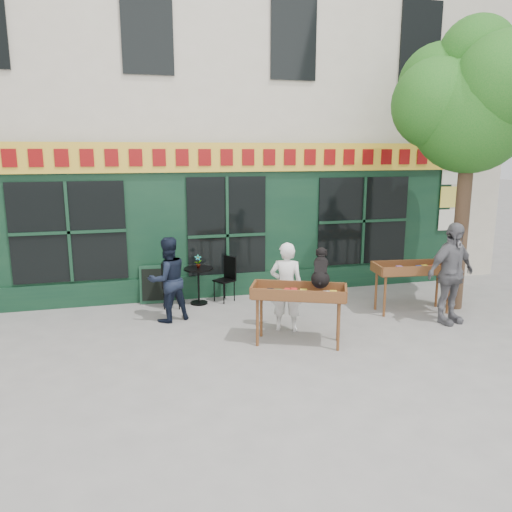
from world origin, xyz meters
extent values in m
plane|color=slate|center=(0.00, 0.00, 0.00)|extent=(80.00, 80.00, 0.00)
cube|color=beige|center=(0.00, 6.00, 5.00)|extent=(14.00, 7.00, 10.00)
cube|color=black|center=(0.00, 2.42, 1.60)|extent=(11.00, 0.16, 3.20)
cube|color=gold|center=(0.00, 2.30, 3.00)|extent=(11.00, 0.06, 0.60)
cube|color=maroon|center=(0.00, 2.26, 3.00)|extent=(9.60, 0.03, 0.34)
cube|color=black|center=(0.00, 2.32, 0.25)|extent=(11.00, 0.10, 0.50)
cube|color=black|center=(0.00, 2.32, 1.35)|extent=(1.70, 0.05, 2.50)
cube|color=black|center=(-3.20, 2.32, 1.55)|extent=(2.20, 0.05, 2.00)
cube|color=black|center=(3.20, 2.32, 1.55)|extent=(2.20, 0.05, 2.00)
cube|color=silver|center=(5.40, 2.30, 1.50)|extent=(0.42, 0.02, 0.50)
cube|color=#E5D14C|center=(5.40, 2.30, 2.05)|extent=(0.42, 0.02, 0.50)
cube|color=silver|center=(5.40, 2.30, 2.60)|extent=(0.42, 0.02, 0.50)
cylinder|color=#382619|center=(4.30, 0.30, 1.80)|extent=(0.28, 0.28, 3.60)
sphere|color=#125014|center=(4.30, 0.30, 3.80)|extent=(2.20, 2.20, 2.20)
sphere|color=#125014|center=(5.00, 0.60, 4.10)|extent=(1.80, 1.80, 1.80)
sphere|color=#125014|center=(3.70, 0.50, 4.00)|extent=(1.70, 1.70, 1.70)
sphere|color=#125014|center=(4.50, -0.30, 4.30)|extent=(1.80, 1.80, 1.80)
sphere|color=#125014|center=(4.00, 0.90, 4.40)|extent=(1.60, 1.60, 1.60)
sphere|color=#125014|center=(4.40, 0.40, 4.90)|extent=(1.40, 1.40, 1.40)
cylinder|color=brown|center=(-0.12, -0.65, 0.40)|extent=(0.05, 0.05, 0.80)
cylinder|color=brown|center=(1.07, -1.17, 0.40)|extent=(0.05, 0.05, 0.80)
cylinder|color=brown|center=(0.06, -0.25, 0.40)|extent=(0.05, 0.05, 0.80)
cylinder|color=brown|center=(1.25, -0.77, 0.40)|extent=(0.05, 0.05, 0.80)
cube|color=brown|center=(0.56, -0.71, 0.82)|extent=(1.61, 1.13, 0.05)
cube|color=brown|center=(0.45, -0.97, 0.90)|extent=(1.39, 0.64, 0.18)
cube|color=brown|center=(0.68, -0.44, 0.90)|extent=(1.39, 0.64, 0.18)
cube|color=brown|center=(0.56, -0.71, 0.88)|extent=(1.35, 0.89, 0.06)
imported|color=white|center=(0.56, -0.06, 0.79)|extent=(0.68, 0.58, 1.59)
cylinder|color=brown|center=(2.62, 0.16, 0.40)|extent=(0.05, 0.05, 0.80)
cylinder|color=brown|center=(3.91, 0.01, 0.40)|extent=(0.05, 0.05, 0.80)
cylinder|color=brown|center=(2.67, 0.59, 0.40)|extent=(0.05, 0.05, 0.80)
cylinder|color=brown|center=(3.96, 0.45, 0.40)|extent=(0.05, 0.05, 0.80)
cube|color=brown|center=(3.29, 0.30, 0.82)|extent=(1.56, 0.75, 0.05)
cube|color=brown|center=(3.26, 0.01, 0.90)|extent=(1.49, 0.21, 0.18)
cube|color=brown|center=(3.33, 0.59, 0.90)|extent=(1.49, 0.21, 0.18)
cube|color=brown|center=(3.29, 0.30, 0.88)|extent=(1.34, 0.54, 0.06)
imported|color=#5E5E64|center=(3.59, -0.45, 0.94)|extent=(1.18, 0.70, 1.88)
cylinder|color=black|center=(-0.70, 1.89, 0.02)|extent=(0.36, 0.36, 0.03)
cylinder|color=black|center=(-0.70, 1.89, 0.38)|extent=(0.04, 0.04, 0.72)
cylinder|color=black|center=(-0.70, 1.89, 0.75)|extent=(0.60, 0.60, 0.03)
cube|color=black|center=(-1.25, 1.79, 0.45)|extent=(0.44, 0.44, 0.03)
cube|color=black|center=(-1.42, 1.83, 0.70)|extent=(0.12, 0.36, 0.50)
cylinder|color=black|center=(-1.14, 1.61, 0.22)|extent=(0.02, 0.02, 0.44)
cylinder|color=black|center=(-1.07, 1.90, 0.22)|extent=(0.02, 0.02, 0.44)
cylinder|color=black|center=(-1.43, 1.68, 0.22)|extent=(0.02, 0.02, 0.44)
cylinder|color=black|center=(-1.36, 1.97, 0.22)|extent=(0.02, 0.02, 0.44)
cube|color=black|center=(-0.15, 1.94, 0.45)|extent=(0.49, 0.49, 0.03)
cube|color=black|center=(-0.01, 2.03, 0.70)|extent=(0.21, 0.32, 0.50)
cylinder|color=black|center=(-0.36, 1.99, 0.22)|extent=(0.02, 0.02, 0.44)
cylinder|color=black|center=(-0.20, 1.73, 0.22)|extent=(0.02, 0.02, 0.44)
cylinder|color=black|center=(-0.10, 2.15, 0.22)|extent=(0.02, 0.02, 0.44)
cylinder|color=black|center=(0.05, 1.89, 0.22)|extent=(0.02, 0.02, 0.44)
imported|color=gray|center=(-0.70, 1.89, 0.90)|extent=(0.15, 0.10, 0.28)
imported|color=black|center=(-1.40, 0.99, 0.80)|extent=(0.94, 0.84, 1.59)
cube|color=black|center=(-1.61, 2.20, 0.40)|extent=(0.57, 0.23, 0.79)
cube|color=black|center=(-1.61, 2.18, 0.40)|extent=(0.47, 0.21, 0.65)
camera|label=1|loc=(-2.11, -8.08, 3.12)|focal=35.00mm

